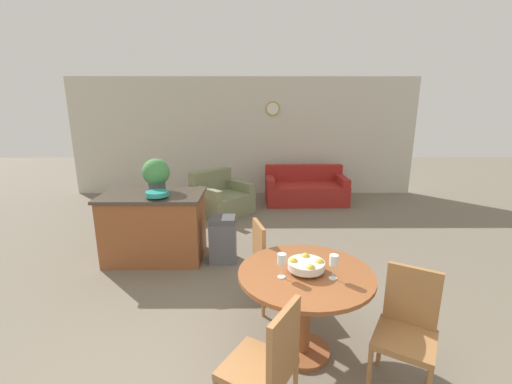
% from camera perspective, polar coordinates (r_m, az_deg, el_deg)
% --- Properties ---
extents(wall_back, '(8.00, 0.09, 2.70)m').
position_cam_1_polar(wall_back, '(8.10, -2.10, 9.16)').
color(wall_back, beige).
rests_on(wall_back, ground_plane).
extents(dining_table, '(1.12, 1.12, 0.78)m').
position_cam_1_polar(dining_table, '(3.00, 8.18, -16.04)').
color(dining_table, brown).
rests_on(dining_table, ground_plane).
extents(dining_chair_near_left, '(0.58, 0.58, 0.94)m').
position_cam_1_polar(dining_chair_near_left, '(2.44, 1.92, -26.57)').
color(dining_chair_near_left, '#9E6B3D').
rests_on(dining_chair_near_left, ground_plane).
extents(dining_chair_near_right, '(0.58, 0.58, 0.94)m').
position_cam_1_polar(dining_chair_near_right, '(2.96, 23.91, -19.62)').
color(dining_chair_near_right, '#9E6B3D').
rests_on(dining_chair_near_right, ground_plane).
extents(dining_chair_far_side, '(0.51, 0.51, 0.94)m').
position_cam_1_polar(dining_chair_far_side, '(3.67, 2.23, -11.30)').
color(dining_chair_far_side, '#9E6B3D').
rests_on(dining_chair_far_side, ground_plane).
extents(fruit_bowl, '(0.30, 0.30, 0.12)m').
position_cam_1_polar(fruit_bowl, '(2.89, 8.39, -11.92)').
color(fruit_bowl, silver).
rests_on(fruit_bowl, dining_table).
extents(wine_glass_left, '(0.07, 0.07, 0.20)m').
position_cam_1_polar(wine_glass_left, '(2.75, 4.32, -11.25)').
color(wine_glass_left, silver).
rests_on(wine_glass_left, dining_table).
extents(wine_glass_right, '(0.07, 0.07, 0.20)m').
position_cam_1_polar(wine_glass_right, '(2.79, 12.84, -11.19)').
color(wine_glass_right, silver).
rests_on(wine_glass_right, dining_table).
extents(kitchen_island, '(1.36, 0.81, 0.94)m').
position_cam_1_polar(kitchen_island, '(4.95, -16.52, -5.50)').
color(kitchen_island, brown).
rests_on(kitchen_island, ground_plane).
extents(teal_bowl, '(0.29, 0.29, 0.08)m').
position_cam_1_polar(teal_bowl, '(4.58, -16.15, -0.29)').
color(teal_bowl, teal).
rests_on(teal_bowl, kitchen_island).
extents(potted_plant, '(0.37, 0.37, 0.45)m').
position_cam_1_polar(potted_plant, '(4.90, -16.31, 2.93)').
color(potted_plant, '#4C4C51').
rests_on(potted_plant, kitchen_island).
extents(trash_bin, '(0.35, 0.31, 0.64)m').
position_cam_1_polar(trash_bin, '(4.74, -5.53, -7.86)').
color(trash_bin, '#56565B').
rests_on(trash_bin, ground_plane).
extents(couch, '(1.75, 0.95, 0.78)m').
position_cam_1_polar(couch, '(7.58, 8.22, 0.36)').
color(couch, maroon).
rests_on(couch, ground_plane).
extents(armchair, '(1.31, 1.31, 0.82)m').
position_cam_1_polar(armchair, '(6.81, -5.88, -1.14)').
color(armchair, '#7A7F5B').
rests_on(armchair, ground_plane).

